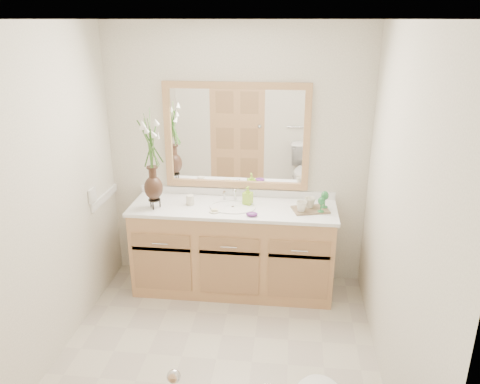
# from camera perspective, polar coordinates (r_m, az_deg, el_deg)

# --- Properties ---
(floor) EXTENTS (2.60, 2.60, 0.00)m
(floor) POSITION_cam_1_polar(r_m,az_deg,el_deg) (3.74, -2.88, -19.68)
(floor) COLOR #BCAFA0
(floor) RESTS_ON ground
(ceiling) EXTENTS (2.40, 2.60, 0.02)m
(ceiling) POSITION_cam_1_polar(r_m,az_deg,el_deg) (2.86, -3.78, 20.28)
(ceiling) COLOR white
(ceiling) RESTS_ON wall_back
(wall_back) EXTENTS (2.40, 0.02, 2.40)m
(wall_back) POSITION_cam_1_polar(r_m,az_deg,el_deg) (4.32, -0.41, 4.20)
(wall_back) COLOR white
(wall_back) RESTS_ON floor
(wall_front) EXTENTS (2.40, 0.02, 2.40)m
(wall_front) POSITION_cam_1_polar(r_m,az_deg,el_deg) (2.00, -9.73, -16.93)
(wall_front) COLOR white
(wall_front) RESTS_ON floor
(wall_left) EXTENTS (0.02, 2.60, 2.40)m
(wall_left) POSITION_cam_1_polar(r_m,az_deg,el_deg) (3.50, -23.02, -1.41)
(wall_left) COLOR white
(wall_left) RESTS_ON floor
(wall_right) EXTENTS (0.02, 2.60, 2.40)m
(wall_right) POSITION_cam_1_polar(r_m,az_deg,el_deg) (3.14, 18.88, -3.28)
(wall_right) COLOR white
(wall_right) RESTS_ON floor
(vanity) EXTENTS (1.80, 0.55, 0.80)m
(vanity) POSITION_cam_1_polar(r_m,az_deg,el_deg) (4.35, -0.83, -7.02)
(vanity) COLOR tan
(vanity) RESTS_ON floor
(counter) EXTENTS (1.84, 0.57, 0.03)m
(counter) POSITION_cam_1_polar(r_m,az_deg,el_deg) (4.18, -0.86, -1.97)
(counter) COLOR white
(counter) RESTS_ON vanity
(sink) EXTENTS (0.38, 0.34, 0.23)m
(sink) POSITION_cam_1_polar(r_m,az_deg,el_deg) (4.18, -0.89, -2.55)
(sink) COLOR white
(sink) RESTS_ON counter
(mirror) EXTENTS (1.32, 0.04, 0.97)m
(mirror) POSITION_cam_1_polar(r_m,az_deg,el_deg) (4.25, -0.45, 6.77)
(mirror) COLOR white
(mirror) RESTS_ON wall_back
(switch_plate) EXTENTS (0.02, 0.12, 0.12)m
(switch_plate) POSITION_cam_1_polar(r_m,az_deg,el_deg) (4.21, -17.56, -0.39)
(switch_plate) COLOR white
(switch_plate) RESTS_ON wall_left
(door) EXTENTS (0.80, 0.03, 2.00)m
(door) POSITION_cam_1_polar(r_m,az_deg,el_deg) (2.23, -17.21, -19.77)
(door) COLOR tan
(door) RESTS_ON floor
(flower_vase) EXTENTS (0.19, 0.19, 0.79)m
(flower_vase) POSITION_cam_1_polar(r_m,az_deg,el_deg) (4.04, -10.81, 5.13)
(flower_vase) COLOR black
(flower_vase) RESTS_ON counter
(tumbler) EXTENTS (0.07, 0.07, 0.09)m
(tumbler) POSITION_cam_1_polar(r_m,az_deg,el_deg) (4.22, -6.11, -0.97)
(tumbler) COLOR beige
(tumbler) RESTS_ON counter
(soap_dish) EXTENTS (0.09, 0.09, 0.03)m
(soap_dish) POSITION_cam_1_polar(r_m,az_deg,el_deg) (4.05, -3.14, -2.36)
(soap_dish) COLOR beige
(soap_dish) RESTS_ON counter
(soap_bottle) EXTENTS (0.09, 0.09, 0.15)m
(soap_bottle) POSITION_cam_1_polar(r_m,az_deg,el_deg) (4.20, 0.95, -0.52)
(soap_bottle) COLOR #98CE30
(soap_bottle) RESTS_ON counter
(purple_dish) EXTENTS (0.12, 0.11, 0.03)m
(purple_dish) POSITION_cam_1_polar(r_m,az_deg,el_deg) (3.97, 1.47, -2.71)
(purple_dish) COLOR #5E2571
(purple_dish) RESTS_ON counter
(tray) EXTENTS (0.35, 0.28, 0.02)m
(tray) POSITION_cam_1_polar(r_m,az_deg,el_deg) (4.13, 8.56, -2.14)
(tray) COLOR brown
(tray) RESTS_ON counter
(mug_left) EXTENTS (0.12, 0.12, 0.09)m
(mug_left) POSITION_cam_1_polar(r_m,az_deg,el_deg) (4.05, 7.50, -1.71)
(mug_left) COLOR beige
(mug_left) RESTS_ON tray
(mug_right) EXTENTS (0.13, 0.13, 0.10)m
(mug_right) POSITION_cam_1_polar(r_m,az_deg,el_deg) (4.14, 8.51, -1.25)
(mug_right) COLOR beige
(mug_right) RESTS_ON tray
(goblet_front) EXTENTS (0.06, 0.06, 0.13)m
(goblet_front) POSITION_cam_1_polar(r_m,az_deg,el_deg) (4.05, 9.89, -1.19)
(goblet_front) COLOR #267337
(goblet_front) RESTS_ON tray
(goblet_back) EXTENTS (0.07, 0.07, 0.15)m
(goblet_back) POSITION_cam_1_polar(r_m,az_deg,el_deg) (4.15, 10.30, -0.54)
(goblet_back) COLOR #267337
(goblet_back) RESTS_ON tray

